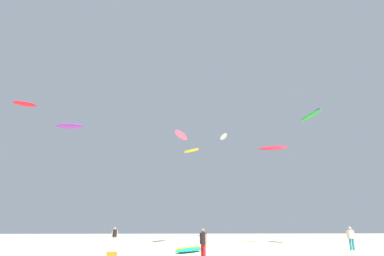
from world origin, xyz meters
TOP-DOWN VIEW (x-y plane):
  - person_foreground at (0.04, 5.81)m, footprint 0.38×0.46m
  - person_midground at (12.01, 12.12)m, footprint 0.56×0.39m
  - person_left at (-7.18, 18.08)m, footprint 0.54×0.37m
  - kite_grounded_near at (-0.60, 10.66)m, footprint 2.59×3.24m
  - cooler_box at (-5.38, 7.29)m, footprint 0.56×0.36m
  - kite_aloft_0 at (9.19, 21.22)m, footprint 3.45×2.05m
  - kite_aloft_1 at (-18.00, 34.85)m, footprint 4.09×1.28m
  - kite_aloft_2 at (6.18, 38.47)m, footprint 1.22×4.02m
  - kite_aloft_3 at (0.63, 35.18)m, footprint 2.84×3.10m
  - kite_aloft_4 at (-19.23, 22.47)m, footprint 2.64×1.82m
  - kite_aloft_5 at (12.59, 18.30)m, footprint 1.64×4.07m
  - kite_aloft_6 at (-1.08, 21.57)m, footprint 2.21×4.35m

SIDE VIEW (x-z plane):
  - cooler_box at x=-5.38m, z-range 0.00..0.32m
  - kite_grounded_near at x=-0.60m, z-range -0.01..0.39m
  - person_left at x=-7.18m, z-range 0.14..1.78m
  - person_foreground at x=0.04m, z-range 0.14..1.82m
  - person_midground at x=12.01m, z-range 0.15..1.89m
  - kite_aloft_0 at x=9.19m, z-range 9.72..10.49m
  - kite_aloft_6 at x=-1.08m, z-range 11.22..11.81m
  - kite_aloft_3 at x=0.63m, z-range 12.51..12.99m
  - kite_aloft_5 at x=12.59m, z-range 12.64..13.35m
  - kite_aloft_4 at x=-19.23m, z-range 15.02..15.59m
  - kite_aloft_2 at x=6.18m, z-range 15.61..16.26m
  - kite_aloft_1 at x=-18.00m, z-range 15.92..16.74m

